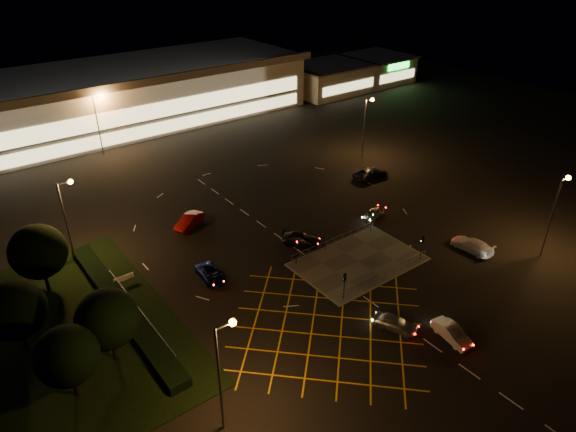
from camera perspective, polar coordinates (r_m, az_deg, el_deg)
ground at (r=60.03m, az=5.11°, el=-4.92°), size 180.00×180.00×0.00m
pedestrian_island at (r=59.99m, az=7.82°, el=-5.06°), size 14.00×9.00×0.12m
grass_verge at (r=54.28m, az=-22.82°, el=-11.74°), size 18.00×30.00×0.08m
hedge at (r=54.79m, az=-17.93°, el=-9.63°), size 2.00×26.00×1.00m
supermarket at (r=107.69m, az=-17.76°, el=12.69°), size 72.00×26.50×10.50m
retail_unit_a at (r=124.38m, az=4.51°, el=15.05°), size 18.80×14.80×6.35m
retail_unit_b at (r=135.22m, az=9.83°, el=15.89°), size 14.80×14.80×6.35m
streetlight_sw at (r=38.41m, az=-7.19°, el=-15.83°), size 1.78×0.56×10.03m
streetlight_se at (r=64.79m, az=27.66°, el=1.01°), size 1.78×0.56×10.03m
streetlight_nw at (r=61.49m, az=-23.30°, el=0.59°), size 1.78×0.56×10.03m
streetlight_ne at (r=85.53m, az=8.72°, el=10.50°), size 1.78×0.56×10.03m
streetlight_far_left at (r=91.78m, az=-20.26°, el=10.34°), size 1.78×0.56×10.03m
streetlight_far_right at (r=111.02m, az=-0.31°, el=15.18°), size 1.78×0.56×10.03m
signal_sw at (r=52.87m, az=6.30°, el=-7.18°), size 0.28×0.30×3.15m
signal_se at (r=60.51m, az=14.69°, el=-2.90°), size 0.28×0.30×3.15m
signal_nw at (r=57.81m, az=0.93°, el=-3.46°), size 0.28×0.30×3.15m
signal_ne at (r=64.87m, az=9.32°, el=0.05°), size 0.28×0.30×3.15m
tree_a at (r=45.22m, az=-23.35°, el=-14.09°), size 5.04×5.04×6.86m
tree_b at (r=51.24m, az=-28.08°, el=-9.22°), size 5.40×5.40×7.35m
tree_c at (r=58.14m, az=-26.01°, el=-3.59°), size 5.76×5.76×7.84m
tree_e at (r=47.08m, az=-19.45°, el=-10.75°), size 5.40×5.40×7.35m
car_near_silver at (r=51.15m, az=11.84°, el=-11.55°), size 3.24×4.50×1.42m
car_queue_white at (r=51.39m, az=17.75°, el=-12.28°), size 2.14×4.46×1.41m
car_left_blue at (r=57.16m, az=-8.61°, el=-6.37°), size 2.43×4.68×1.26m
car_far_dkgrey at (r=62.35m, az=1.52°, el=-2.59°), size 4.74×5.06×1.43m
car_right_silver at (r=69.26m, az=9.55°, el=0.37°), size 3.84×2.32×1.22m
car_circ_red at (r=67.19m, az=-10.94°, el=-0.56°), size 4.99×3.82×1.58m
car_east_grey at (r=80.16m, az=9.15°, el=4.71°), size 5.81×2.86×1.59m
car_approach_white at (r=64.99m, az=19.78°, el=-3.04°), size 2.35×5.29×1.51m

